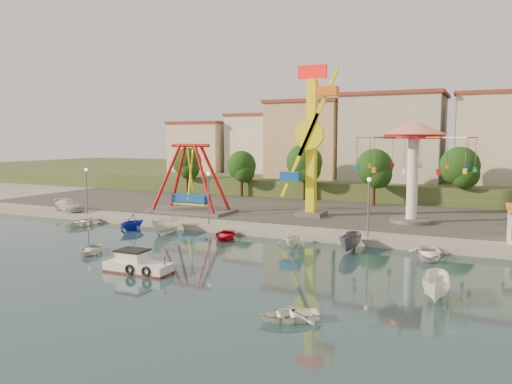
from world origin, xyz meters
The scene contains 32 objects.
ground centered at (0.00, 0.00, 0.00)m, with size 200.00×200.00×0.00m, color #133036.
quay_deck centered at (0.00, 62.00, 0.30)m, with size 200.00×100.00×0.60m, color #9E998E.
asphalt_pad centered at (0.00, 30.00, 0.60)m, with size 90.00×28.00×0.01m, color #4C4944.
hill_terrace centered at (0.00, 67.00, 1.50)m, with size 200.00×60.00×3.00m, color #384C26.
pirate_ship_ride centered at (-14.24, 19.53, 4.39)m, with size 10.00×5.00×8.00m.
kamikaze_tower centered at (-0.27, 22.35, 8.57)m, with size 4.82×3.10×16.50m.
wave_swinger centered at (10.28, 22.87, 8.20)m, with size 11.60×11.60×10.40m.
lamp_post_0 centered at (-24.00, 13.00, 3.10)m, with size 0.14×0.14×5.00m, color #59595E.
lamp_post_1 centered at (-8.00, 13.00, 3.10)m, with size 0.14×0.14×5.00m, color #59595E.
lamp_post_2 centered at (8.00, 13.00, 3.10)m, with size 0.14×0.14×5.00m, color #59595E.
tree_0 centered at (-26.00, 36.98, 5.47)m, with size 4.60×4.60×7.19m.
tree_1 centered at (-16.00, 36.24, 5.20)m, with size 4.35×4.35×6.80m.
tree_2 centered at (-6.00, 35.81, 5.92)m, with size 5.02×5.02×7.85m.
tree_3 centered at (4.00, 34.36, 5.55)m, with size 4.68×4.68×7.32m.
tree_4 centered at (14.00, 37.35, 5.75)m, with size 4.86×4.86×7.60m.
building_0 centered at (-33.37, 46.06, 8.93)m, with size 9.26×9.53×11.87m, color beige.
building_1 centered at (-21.33, 51.38, 7.32)m, with size 12.33×9.01×8.63m, color silver.
building_2 centered at (-8.19, 51.96, 8.62)m, with size 11.95×9.28×11.23m, color tan.
building_3 centered at (5.60, 48.80, 7.60)m, with size 12.59×10.50×9.20m, color beige.
building_4 centered at (19.07, 52.20, 7.62)m, with size 10.75×9.23×9.24m, color beige.
cabin_motorboat centered at (-4.45, -2.80, 0.45)m, with size 4.79×2.00×1.67m.
rowboat_a centered at (-11.44, 0.20, 0.34)m, with size 2.36×3.31×0.69m, color silver.
rowboat_b centered at (8.43, -6.98, 0.33)m, with size 2.25×3.15×0.65m, color white.
skiff centered at (14.90, -0.39, 0.78)m, with size 1.52×4.03×1.56m, color white.
van centered at (-27.79, 14.00, 1.29)m, with size 1.94×4.78×1.39m, color silver.
moored_boat_0 centered at (-21.62, 9.80, 0.41)m, with size 2.84×3.98×0.82m, color white.
moored_boat_1 centered at (-15.08, 9.80, 0.84)m, with size 2.74×3.18×1.67m, color #1423B6.
moored_boat_2 centered at (-10.94, 9.80, 0.82)m, with size 1.59×4.22×1.63m, color silver.
moored_boat_3 centered at (-4.41, 9.80, 0.39)m, with size 2.69×3.76×0.78m, color #AE0D23.
moored_boat_4 centered at (2.23, 9.80, 0.75)m, with size 2.45×2.83×1.49m, color white.
moored_boat_5 centered at (7.31, 9.80, 0.76)m, with size 1.49×3.96×1.53m, color slate.
moored_boat_6 centered at (13.38, 9.80, 0.43)m, with size 2.99×4.19×0.87m, color white.
Camera 1 is at (17.28, -29.85, 9.19)m, focal length 35.00 mm.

